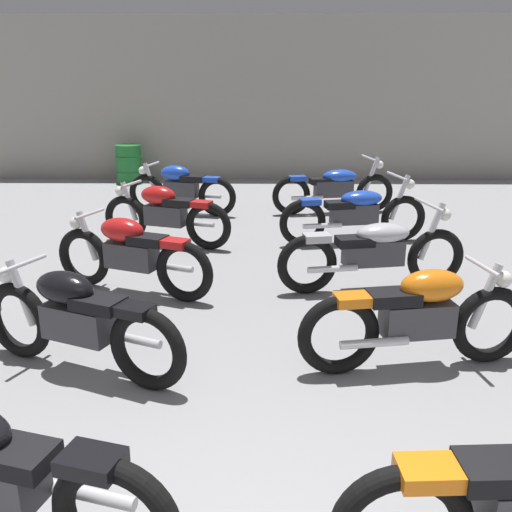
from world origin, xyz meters
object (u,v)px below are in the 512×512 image
motorcycle_left_row_3 (165,214)px  motorcycle_left_row_1 (77,319)px  motorcycle_right_row_2 (374,251)px  motorcycle_right_row_4 (334,188)px  motorcycle_left_row_2 (131,253)px  motorcycle_right_row_3 (355,213)px  motorcycle_right_row_1 (419,316)px  oil_drum (129,164)px  motorcycle_left_row_4 (181,188)px

motorcycle_left_row_3 → motorcycle_left_row_1: bearing=-91.3°
motorcycle_right_row_2 → motorcycle_right_row_4: (-0.01, 3.72, 0.00)m
motorcycle_left_row_2 → motorcycle_left_row_3: (0.06, 1.86, 0.00)m
motorcycle_right_row_3 → motorcycle_right_row_1: bearing=-90.7°
oil_drum → motorcycle_left_row_4: bearing=-61.9°
motorcycle_right_row_3 → motorcycle_left_row_1: bearing=-126.5°
motorcycle_right_row_1 → motorcycle_right_row_4: (-0.03, 5.51, -0.01)m
motorcycle_left_row_1 → motorcycle_left_row_3: same height
motorcycle_left_row_2 → motorcycle_left_row_1: bearing=-90.9°
motorcycle_left_row_2 → motorcycle_right_row_1: same height
motorcycle_left_row_3 → motorcycle_right_row_1: size_ratio=0.97×
motorcycle_left_row_2 → oil_drum: bearing=103.3°
motorcycle_right_row_4 → oil_drum: 5.14m
motorcycle_right_row_1 → motorcycle_right_row_3: size_ratio=0.91×
motorcycle_left_row_1 → motorcycle_right_row_3: size_ratio=0.86×
motorcycle_left_row_4 → motorcycle_right_row_4: (2.67, 0.11, -0.01)m
motorcycle_left_row_1 → motorcycle_left_row_2: (0.03, 1.75, 0.00)m
motorcycle_left_row_1 → oil_drum: 8.64m
motorcycle_left_row_2 → motorcycle_right_row_1: bearing=-31.3°
motorcycle_right_row_4 → oil_drum: (-4.26, 2.88, -0.03)m
motorcycle_left_row_2 → oil_drum: motorcycle_left_row_2 is taller
motorcycle_left_row_3 → oil_drum: 5.16m
oil_drum → motorcycle_left_row_2: bearing=-76.7°
motorcycle_left_row_1 → motorcycle_right_row_2: (2.70, 1.89, -0.01)m
motorcycle_left_row_3 → motorcycle_right_row_1: bearing=-53.0°
motorcycle_left_row_2 → motorcycle_left_row_4: 3.76m
motorcycle_left_row_1 → motorcycle_right_row_1: same height
motorcycle_right_row_2 → motorcycle_right_row_3: (0.07, 1.85, 0.00)m
motorcycle_right_row_2 → oil_drum: motorcycle_right_row_2 is taller
motorcycle_left_row_2 → motorcycle_right_row_1: 3.16m
motorcycle_right_row_2 → motorcycle_right_row_4: bearing=90.1°
motorcycle_left_row_2 → motorcycle_right_row_4: motorcycle_right_row_4 is taller
motorcycle_right_row_4 → motorcycle_right_row_2: bearing=-89.9°
motorcycle_left_row_3 → motorcycle_right_row_2: (2.62, -1.72, -0.01)m
motorcycle_right_row_1 → motorcycle_right_row_4: bearing=90.3°
motorcycle_right_row_1 → oil_drum: motorcycle_right_row_1 is taller
motorcycle_right_row_2 → motorcycle_right_row_4: same height
oil_drum → motorcycle_right_row_1: bearing=-62.9°
motorcycle_left_row_1 → motorcycle_right_row_4: (2.70, 5.62, -0.01)m
motorcycle_left_row_3 → motorcycle_right_row_3: size_ratio=0.89×
motorcycle_right_row_3 → motorcycle_right_row_4: (-0.07, 1.88, 0.00)m
motorcycle_right_row_2 → motorcycle_right_row_3: same height
motorcycle_left_row_3 → motorcycle_right_row_3: (2.69, 0.13, -0.01)m
motorcycle_left_row_3 → motorcycle_right_row_2: 3.13m
motorcycle_left_row_3 → motorcycle_right_row_3: 2.69m
motorcycle_right_row_2 → motorcycle_right_row_3: bearing=87.9°
motorcycle_right_row_1 → motorcycle_right_row_3: (0.04, 3.63, -0.01)m
motorcycle_right_row_1 → motorcycle_right_row_3: bearing=89.3°
motorcycle_right_row_1 → motorcycle_right_row_2: motorcycle_right_row_2 is taller
motorcycle_left_row_4 → oil_drum: motorcycle_left_row_4 is taller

